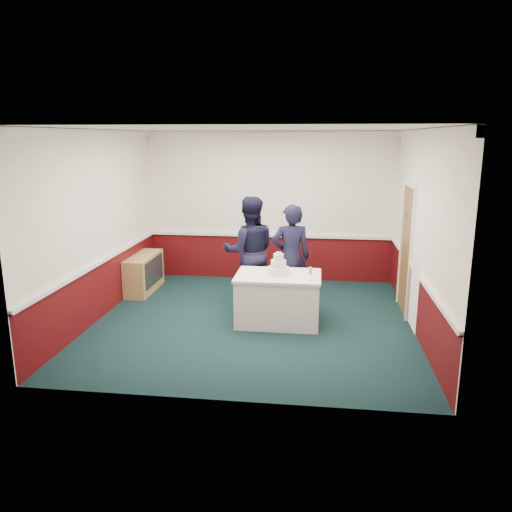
# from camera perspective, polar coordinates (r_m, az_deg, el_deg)

# --- Properties ---
(ground) EXTENTS (5.00, 5.00, 0.00)m
(ground) POSITION_cam_1_polar(r_m,az_deg,el_deg) (8.08, -0.32, -7.43)
(ground) COLOR #112929
(ground) RESTS_ON ground
(room_shell) EXTENTS (5.00, 5.00, 3.00)m
(room_shell) POSITION_cam_1_polar(r_m,az_deg,el_deg) (8.19, 0.77, 7.05)
(room_shell) COLOR white
(room_shell) RESTS_ON ground
(sideboard) EXTENTS (0.41, 1.20, 0.70)m
(sideboard) POSITION_cam_1_polar(r_m,az_deg,el_deg) (9.75, -12.66, -1.92)
(sideboard) COLOR #A67B51
(sideboard) RESTS_ON ground
(cake_table) EXTENTS (1.32, 0.92, 0.79)m
(cake_table) POSITION_cam_1_polar(r_m,az_deg,el_deg) (7.90, 2.54, -4.84)
(cake_table) COLOR white
(cake_table) RESTS_ON ground
(wedding_cake) EXTENTS (0.35, 0.35, 0.36)m
(wedding_cake) POSITION_cam_1_polar(r_m,az_deg,el_deg) (7.76, 2.58, -1.34)
(wedding_cake) COLOR white
(wedding_cake) RESTS_ON cake_table
(cake_knife) EXTENTS (0.06, 0.22, 0.00)m
(cake_knife) POSITION_cam_1_polar(r_m,az_deg,el_deg) (7.60, 2.22, -2.50)
(cake_knife) COLOR silver
(cake_knife) RESTS_ON cake_table
(champagne_flute) EXTENTS (0.05, 0.05, 0.21)m
(champagne_flute) POSITION_cam_1_polar(r_m,az_deg,el_deg) (7.46, 6.23, -1.80)
(champagne_flute) COLOR silver
(champagne_flute) RESTS_ON cake_table
(person_man) EXTENTS (1.05, 0.88, 1.91)m
(person_man) POSITION_cam_1_polar(r_m,az_deg,el_deg) (8.60, -0.74, 0.51)
(person_man) COLOR black
(person_man) RESTS_ON ground
(person_woman) EXTENTS (0.73, 0.55, 1.81)m
(person_woman) POSITION_cam_1_polar(r_m,az_deg,el_deg) (8.41, 4.01, -0.16)
(person_woman) COLOR black
(person_woman) RESTS_ON ground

